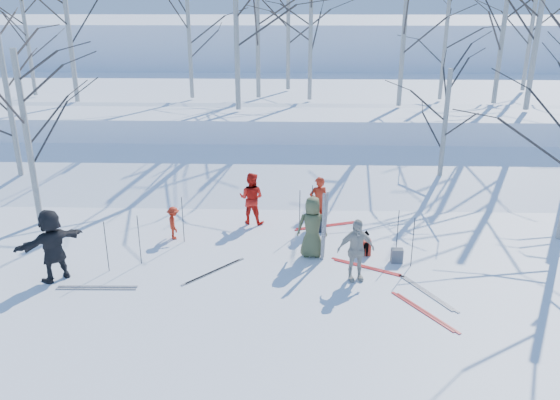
{
  "coord_description": "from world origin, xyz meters",
  "views": [
    {
      "loc": [
        0.46,
        -12.47,
        6.4
      ],
      "look_at": [
        0.0,
        1.5,
        1.3
      ],
      "focal_mm": 35.0,
      "sensor_mm": 36.0,
      "label": 1
    }
  ],
  "objects_px": {
    "skier_grey_west": "(52,245)",
    "backpack_red": "(365,247)",
    "dog": "(367,244)",
    "skier_cream_east": "(356,250)",
    "backpack_grey": "(397,256)",
    "skier_red_north": "(319,202)",
    "backpack_dark": "(319,225)",
    "skier_olive_center": "(312,227)",
    "skier_redor_behind": "(251,198)",
    "skier_red_seated": "(174,223)"
  },
  "relations": [
    {
      "from": "skier_grey_west",
      "to": "backpack_grey",
      "type": "xyz_separation_m",
      "value": [
        8.46,
        1.18,
        -0.72
      ]
    },
    {
      "from": "dog",
      "to": "backpack_dark",
      "type": "height_order",
      "value": "dog"
    },
    {
      "from": "skier_olive_center",
      "to": "skier_redor_behind",
      "type": "xyz_separation_m",
      "value": [
        -1.79,
        2.26,
        -0.03
      ]
    },
    {
      "from": "skier_cream_east",
      "to": "skier_grey_west",
      "type": "distance_m",
      "value": 7.28
    },
    {
      "from": "skier_olive_center",
      "to": "backpack_grey",
      "type": "height_order",
      "value": "skier_olive_center"
    },
    {
      "from": "skier_grey_west",
      "to": "skier_red_north",
      "type": "bearing_deg",
      "value": 161.46
    },
    {
      "from": "backpack_dark",
      "to": "backpack_grey",
      "type": "bearing_deg",
      "value": -45.19
    },
    {
      "from": "skier_grey_west",
      "to": "skier_cream_east",
      "type": "bearing_deg",
      "value": 134.69
    },
    {
      "from": "skier_red_north",
      "to": "skier_olive_center",
      "type": "bearing_deg",
      "value": 69.77
    },
    {
      "from": "skier_olive_center",
      "to": "backpack_dark",
      "type": "bearing_deg",
      "value": -98.26
    },
    {
      "from": "skier_olive_center",
      "to": "backpack_dark",
      "type": "height_order",
      "value": "skier_olive_center"
    },
    {
      "from": "skier_olive_center",
      "to": "skier_cream_east",
      "type": "height_order",
      "value": "skier_olive_center"
    },
    {
      "from": "skier_grey_west",
      "to": "backpack_red",
      "type": "relative_size",
      "value": 4.31
    },
    {
      "from": "skier_redor_behind",
      "to": "skier_cream_east",
      "type": "xyz_separation_m",
      "value": [
        2.8,
        -3.54,
        -0.01
      ]
    },
    {
      "from": "skier_red_north",
      "to": "skier_red_seated",
      "type": "relative_size",
      "value": 1.63
    },
    {
      "from": "skier_red_north",
      "to": "backpack_dark",
      "type": "xyz_separation_m",
      "value": [
        0.0,
        -0.37,
        -0.58
      ]
    },
    {
      "from": "skier_red_north",
      "to": "skier_grey_west",
      "type": "height_order",
      "value": "skier_grey_west"
    },
    {
      "from": "skier_cream_east",
      "to": "backpack_red",
      "type": "xyz_separation_m",
      "value": [
        0.4,
        1.4,
        -0.58
      ]
    },
    {
      "from": "skier_cream_east",
      "to": "backpack_dark",
      "type": "relative_size",
      "value": 3.94
    },
    {
      "from": "skier_redor_behind",
      "to": "dog",
      "type": "height_order",
      "value": "skier_redor_behind"
    },
    {
      "from": "skier_cream_east",
      "to": "skier_red_seated",
      "type": "bearing_deg",
      "value": 143.2
    },
    {
      "from": "skier_redor_behind",
      "to": "backpack_grey",
      "type": "xyz_separation_m",
      "value": [
        3.99,
        -2.58,
        -0.61
      ]
    },
    {
      "from": "dog",
      "to": "skier_olive_center",
      "type": "bearing_deg",
      "value": -0.04
    },
    {
      "from": "skier_cream_east",
      "to": "backpack_grey",
      "type": "xyz_separation_m",
      "value": [
        1.19,
        0.96,
        -0.6
      ]
    },
    {
      "from": "skier_grey_west",
      "to": "backpack_dark",
      "type": "bearing_deg",
      "value": 158.85
    },
    {
      "from": "backpack_red",
      "to": "backpack_dark",
      "type": "xyz_separation_m",
      "value": [
        -1.18,
        1.53,
        -0.01
      ]
    },
    {
      "from": "dog",
      "to": "backpack_grey",
      "type": "distance_m",
      "value": 0.9
    },
    {
      "from": "skier_olive_center",
      "to": "backpack_grey",
      "type": "xyz_separation_m",
      "value": [
        2.2,
        -0.32,
        -0.64
      ]
    },
    {
      "from": "skier_red_north",
      "to": "skier_redor_behind",
      "type": "height_order",
      "value": "skier_redor_behind"
    },
    {
      "from": "skier_cream_east",
      "to": "skier_olive_center",
      "type": "bearing_deg",
      "value": 116.46
    },
    {
      "from": "skier_olive_center",
      "to": "skier_redor_behind",
      "type": "bearing_deg",
      "value": -51.7
    },
    {
      "from": "backpack_red",
      "to": "backpack_grey",
      "type": "xyz_separation_m",
      "value": [
        0.78,
        -0.44,
        -0.02
      ]
    },
    {
      "from": "skier_grey_west",
      "to": "dog",
      "type": "relative_size",
      "value": 2.81
    },
    {
      "from": "skier_red_seated",
      "to": "skier_redor_behind",
      "type": "bearing_deg",
      "value": -79.22
    },
    {
      "from": "skier_redor_behind",
      "to": "backpack_red",
      "type": "xyz_separation_m",
      "value": [
        3.21,
        -2.14,
        -0.59
      ]
    },
    {
      "from": "dog",
      "to": "backpack_red",
      "type": "height_order",
      "value": "dog"
    },
    {
      "from": "backpack_red",
      "to": "skier_redor_behind",
      "type": "bearing_deg",
      "value": 146.32
    },
    {
      "from": "skier_redor_behind",
      "to": "dog",
      "type": "bearing_deg",
      "value": 162.37
    },
    {
      "from": "skier_red_north",
      "to": "dog",
      "type": "relative_size",
      "value": 2.43
    },
    {
      "from": "dog",
      "to": "backpack_grey",
      "type": "height_order",
      "value": "dog"
    },
    {
      "from": "skier_redor_behind",
      "to": "backpack_grey",
      "type": "bearing_deg",
      "value": 161.51
    },
    {
      "from": "dog",
      "to": "backpack_red",
      "type": "distance_m",
      "value": 0.13
    },
    {
      "from": "skier_cream_east",
      "to": "dog",
      "type": "distance_m",
      "value": 1.65
    },
    {
      "from": "skier_red_seated",
      "to": "backpack_dark",
      "type": "bearing_deg",
      "value": -100.99
    },
    {
      "from": "skier_cream_east",
      "to": "backpack_grey",
      "type": "height_order",
      "value": "skier_cream_east"
    },
    {
      "from": "skier_olive_center",
      "to": "backpack_dark",
      "type": "xyz_separation_m",
      "value": [
        0.24,
        1.66,
        -0.63
      ]
    },
    {
      "from": "skier_redor_behind",
      "to": "skier_cream_east",
      "type": "height_order",
      "value": "skier_redor_behind"
    },
    {
      "from": "backpack_grey",
      "to": "backpack_dark",
      "type": "bearing_deg",
      "value": 134.81
    },
    {
      "from": "skier_cream_east",
      "to": "backpack_red",
      "type": "height_order",
      "value": "skier_cream_east"
    },
    {
      "from": "skier_red_seated",
      "to": "backpack_dark",
      "type": "xyz_separation_m",
      "value": [
        4.14,
        0.65,
        -0.28
      ]
    }
  ]
}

